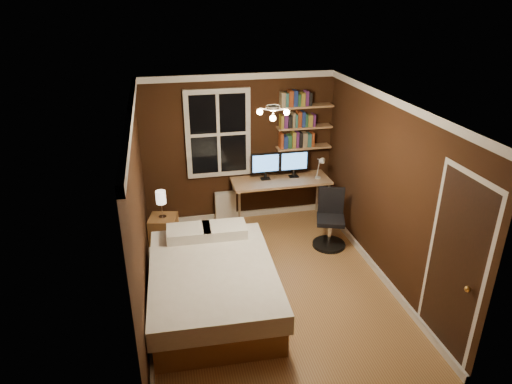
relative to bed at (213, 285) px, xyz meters
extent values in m
plane|color=brown|center=(0.79, 0.27, -0.31)|extent=(4.20, 4.20, 0.00)
cube|color=black|center=(0.79, 2.37, 0.94)|extent=(3.20, 0.04, 2.50)
cube|color=black|center=(-0.81, 0.27, 0.94)|extent=(0.04, 4.20, 2.50)
cube|color=black|center=(2.39, 0.27, 0.94)|extent=(0.04, 4.20, 2.50)
cube|color=white|center=(0.79, 0.27, 2.19)|extent=(3.20, 4.20, 0.02)
cube|color=silver|center=(0.44, 2.33, 1.24)|extent=(1.06, 0.06, 1.46)
sphere|color=gold|center=(2.34, -1.58, 0.69)|extent=(0.06, 0.06, 0.06)
cube|color=#A0774D|center=(1.87, 2.25, 0.94)|extent=(0.92, 0.22, 0.03)
cube|color=#A0774D|center=(1.87, 2.25, 1.29)|extent=(0.92, 0.22, 0.03)
cube|color=#A0774D|center=(1.87, 2.25, 1.64)|extent=(0.92, 0.22, 0.03)
cube|color=brown|center=(0.00, -0.03, -0.14)|extent=(1.51, 2.11, 0.33)
cube|color=silver|center=(0.00, -0.03, 0.14)|extent=(1.60, 2.17, 0.25)
cube|color=white|center=(-0.22, 0.78, 0.34)|extent=(0.61, 0.43, 0.14)
cube|color=white|center=(0.28, 0.76, 0.34)|extent=(0.61, 0.43, 0.14)
cube|color=brown|center=(-0.55, 1.61, -0.05)|extent=(0.48, 0.48, 0.51)
cube|color=beige|center=(0.51, 2.27, -0.04)|extent=(0.35, 0.12, 0.53)
cube|color=#A0774D|center=(1.43, 2.04, 0.45)|extent=(1.64, 0.61, 0.04)
cylinder|color=beige|center=(0.67, 1.77, 0.06)|extent=(0.04, 0.04, 0.74)
cylinder|color=beige|center=(2.19, 1.77, 0.06)|extent=(0.04, 0.04, 0.74)
cylinder|color=beige|center=(0.67, 2.31, 0.06)|extent=(0.04, 0.04, 0.74)
cylinder|color=beige|center=(2.19, 2.31, 0.06)|extent=(0.04, 0.04, 0.74)
cylinder|color=black|center=(1.96, 1.06, -0.28)|extent=(0.51, 0.51, 0.05)
cylinder|color=silver|center=(1.96, 1.06, -0.07)|extent=(0.06, 0.06, 0.37)
cube|color=black|center=(1.96, 1.06, 0.15)|extent=(0.53, 0.53, 0.07)
cube|color=black|center=(2.02, 1.24, 0.40)|extent=(0.39, 0.17, 0.43)
camera|label=1|loc=(-0.49, -4.75, 3.39)|focal=32.00mm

